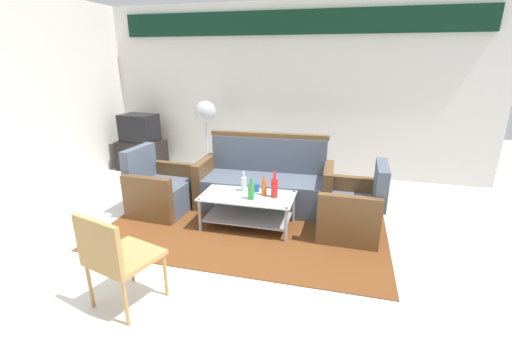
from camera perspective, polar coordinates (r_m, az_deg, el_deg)
ground_plane at (r=3.71m, az=-2.90°, el=-12.81°), size 14.00×14.00×0.00m
wall_back at (r=6.15m, az=5.66°, el=14.43°), size 6.52×0.19×2.80m
rug at (r=4.38m, az=-1.48°, el=-7.44°), size 3.28×2.11×0.01m
couch at (r=4.83m, az=1.43°, el=-0.85°), size 1.82×0.80×0.96m
armchair_left at (r=4.83m, az=-15.20°, el=-1.87°), size 0.74×0.80×0.85m
armchair_right at (r=4.22m, az=15.23°, el=-4.96°), size 0.71×0.77×0.85m
coffee_table at (r=4.25m, az=-1.32°, el=-4.35°), size 1.10×0.60×0.40m
bottle_orange at (r=4.16m, az=1.31°, el=-1.38°), size 0.06×0.06×0.25m
bottle_red at (r=4.10m, az=2.98°, el=-1.38°), size 0.08×0.08×0.31m
bottle_clear at (r=4.30m, az=-1.98°, el=-0.73°), size 0.07×0.07×0.25m
bottle_green at (r=4.05m, az=-0.79°, el=-1.97°), size 0.07×0.07×0.25m
cup at (r=4.29m, az=0.01°, el=-1.37°), size 0.08×0.08×0.10m
tv_stand at (r=6.83m, az=-17.82°, el=3.70°), size 0.80×0.50×0.52m
television at (r=6.72m, az=-18.24°, el=7.81°), size 0.64×0.50×0.48m
pedestal_fan at (r=6.14m, az=-8.12°, el=9.99°), size 0.36×0.36×1.27m
wicker_chair at (r=3.04m, az=-21.72°, el=-11.18°), size 0.59×0.59×0.84m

